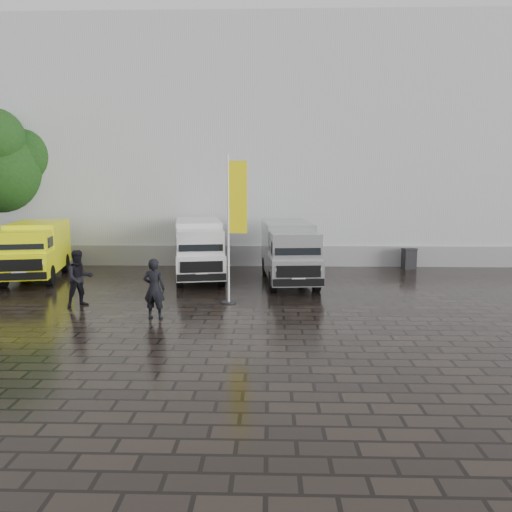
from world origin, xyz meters
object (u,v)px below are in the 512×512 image
(van_white, at_px, (199,250))
(flagpole, at_px, (234,222))
(wheelie_bin, at_px, (409,258))
(person_tent, at_px, (79,278))
(van_silver, at_px, (289,253))
(van_yellow, at_px, (35,251))
(person_front, at_px, (154,289))

(van_white, height_order, flagpole, flagpole)
(flagpole, distance_m, wheelie_bin, 10.81)
(flagpole, xyz_separation_m, person_tent, (-5.08, -0.57, -1.84))
(person_tent, bearing_deg, wheelie_bin, -7.52)
(van_silver, relative_size, flagpole, 1.13)
(van_yellow, relative_size, van_white, 0.91)
(van_white, distance_m, flagpole, 5.05)
(flagpole, distance_m, person_tent, 5.43)
(van_silver, xyz_separation_m, person_front, (-4.23, -5.67, -0.30))
(van_yellow, relative_size, person_tent, 2.76)
(person_front, bearing_deg, flagpole, -128.53)
(van_yellow, relative_size, wheelie_bin, 5.22)
(flagpole, relative_size, person_tent, 2.66)
(van_yellow, relative_size, flagpole, 1.04)
(van_yellow, height_order, person_front, van_yellow)
(van_yellow, xyz_separation_m, van_silver, (10.70, -0.43, 0.03))
(van_yellow, height_order, van_silver, van_silver)
(van_silver, xyz_separation_m, wheelie_bin, (5.85, 3.49, -0.72))
(person_front, xyz_separation_m, person_tent, (-2.83, 1.49, 0.01))
(van_yellow, height_order, wheelie_bin, van_yellow)
(person_front, bearing_deg, wheelie_bin, -128.87)
(van_silver, xyz_separation_m, person_tent, (-7.07, -4.17, -0.28))
(van_silver, height_order, person_tent, van_silver)
(van_yellow, height_order, van_white, van_white)
(person_tent, bearing_deg, van_silver, -7.62)
(wheelie_bin, bearing_deg, van_white, -171.93)
(wheelie_bin, xyz_separation_m, person_front, (-10.09, -9.15, 0.43))
(person_front, height_order, person_tent, person_tent)
(van_silver, bearing_deg, person_front, -131.67)
(wheelie_bin, bearing_deg, van_yellow, -176.78)
(flagpole, height_order, person_tent, flagpole)
(van_white, xyz_separation_m, person_tent, (-3.26, -5.02, -0.29))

